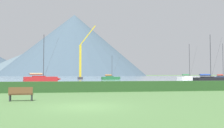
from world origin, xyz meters
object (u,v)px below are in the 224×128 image
sailboat_slip_5 (41,79)px  park_bench_near_path (21,93)px  sailboat_slip_4 (222,78)px  dock_crane (81,63)px  sailboat_slip_1 (209,79)px  sailboat_slip_2 (188,78)px  sailboat_slip_3 (111,78)px

sailboat_slip_5 → park_bench_near_path: bearing=-102.3°
sailboat_slip_4 → park_bench_near_path: 69.25m
sailboat_slip_4 → dock_crane: dock_crane is taller
sailboat_slip_4 → sailboat_slip_1: bearing=-150.3°
sailboat_slip_1 → sailboat_slip_2: size_ratio=1.01×
park_bench_near_path → dock_crane: 71.98m
sailboat_slip_3 → sailboat_slip_4: size_ratio=0.73×
sailboat_slip_4 → park_bench_near_path: bearing=-152.7°
sailboat_slip_1 → sailboat_slip_4: size_ratio=0.99×
sailboat_slip_3 → park_bench_near_path: sailboat_slip_3 is taller
sailboat_slip_1 → sailboat_slip_5: (-39.30, 8.08, 0.07)m
sailboat_slip_5 → sailboat_slip_4: bearing=-10.8°
sailboat_slip_3 → dock_crane: size_ratio=0.40×
park_bench_near_path → sailboat_slip_3: bearing=73.1°
sailboat_slip_1 → sailboat_slip_4: bearing=43.9°
sailboat_slip_2 → sailboat_slip_4: sailboat_slip_4 is taller
sailboat_slip_1 → dock_crane: bearing=123.9°
sailboat_slip_4 → sailboat_slip_2: bearing=156.0°
park_bench_near_path → dock_crane: (5.64, 71.54, 5.56)m
sailboat_slip_1 → park_bench_near_path: size_ratio=7.17×
sailboat_slip_5 → sailboat_slip_2: bearing=-7.5°
sailboat_slip_1 → sailboat_slip_5: 40.12m
sailboat_slip_4 → sailboat_slip_5: (-52.99, -7.16, 0.11)m
sailboat_slip_2 → park_bench_near_path: 63.15m
sailboat_slip_3 → sailboat_slip_5: bearing=-148.4°
sailboat_slip_2 → sailboat_slip_3: sailboat_slip_2 is taller
sailboat_slip_3 → sailboat_slip_4: bearing=-36.2°
sailboat_slip_4 → park_bench_near_path: (-48.37, -49.56, -0.11)m
sailboat_slip_2 → sailboat_slip_4: bearing=-20.8°
park_bench_near_path → sailboat_slip_4: bearing=42.7°
park_bench_near_path → sailboat_slip_5: bearing=93.2°
sailboat_slip_4 → dock_crane: (-42.73, 21.98, 5.45)m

